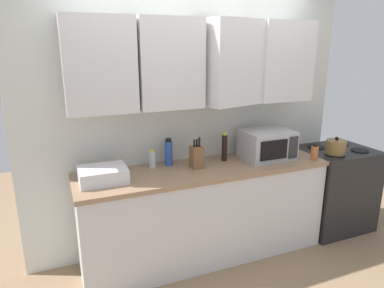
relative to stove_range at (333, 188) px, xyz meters
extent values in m
cube|color=silver|center=(-1.56, 0.35, 0.85)|extent=(3.21, 0.06, 2.60)
cube|color=silver|center=(-2.42, 0.16, 1.37)|extent=(0.55, 0.33, 0.75)
cube|color=silver|center=(-1.84, 0.16, 1.37)|extent=(0.55, 0.33, 0.75)
cube|color=silver|center=(-1.27, 0.12, 1.37)|extent=(0.62, 0.46, 0.75)
cube|color=silver|center=(-0.69, 0.16, 1.37)|extent=(0.55, 0.33, 0.75)
cube|color=silver|center=(-1.56, 0.02, -0.02)|extent=(2.31, 0.60, 0.86)
cube|color=#9E7A5B|center=(-1.56, 0.02, 0.43)|extent=(2.34, 0.63, 0.04)
cube|color=black|center=(0.00, 0.00, 0.00)|extent=(0.76, 0.64, 0.90)
cylinder|color=black|center=(-0.17, -0.14, 0.45)|extent=(0.18, 0.18, 0.01)
cylinder|color=black|center=(0.17, -0.14, 0.45)|extent=(0.18, 0.18, 0.01)
cylinder|color=black|center=(-0.17, 0.14, 0.45)|extent=(0.18, 0.18, 0.01)
cylinder|color=black|center=(0.17, 0.14, 0.45)|extent=(0.18, 0.18, 0.01)
cylinder|color=olive|center=(-0.17, -0.14, 0.53)|extent=(0.20, 0.20, 0.14)
sphere|color=black|center=(-0.17, -0.14, 0.62)|extent=(0.04, 0.04, 0.04)
cube|color=#B7B7BC|center=(-0.88, 0.04, 0.59)|extent=(0.48, 0.36, 0.28)
cube|color=black|center=(-0.93, -0.15, 0.59)|extent=(0.29, 0.01, 0.18)
cube|color=#2D2D33|center=(-0.71, -0.15, 0.59)|extent=(0.10, 0.01, 0.21)
cube|color=silver|center=(-2.47, 0.02, 0.51)|extent=(0.38, 0.30, 0.12)
cube|color=brown|center=(-1.63, 0.04, 0.55)|extent=(0.10, 0.12, 0.20)
cylinder|color=black|center=(-1.66, 0.03, 0.68)|extent=(0.02, 0.02, 0.07)
cylinder|color=black|center=(-1.63, 0.03, 0.68)|extent=(0.02, 0.02, 0.07)
cylinder|color=black|center=(-1.61, 0.03, 0.69)|extent=(0.02, 0.02, 0.09)
cylinder|color=silver|center=(-2.00, 0.20, 0.52)|extent=(0.06, 0.06, 0.15)
cylinder|color=yellow|center=(-2.00, 0.20, 0.61)|extent=(0.04, 0.04, 0.02)
cylinder|color=black|center=(-1.30, 0.13, 0.58)|extent=(0.05, 0.05, 0.25)
cylinder|color=yellow|center=(-1.30, 0.13, 0.72)|extent=(0.04, 0.04, 0.03)
cylinder|color=#2D56B7|center=(-1.84, 0.21, 0.56)|extent=(0.07, 0.07, 0.23)
cylinder|color=black|center=(-1.84, 0.21, 0.69)|extent=(0.05, 0.05, 0.03)
cylinder|color=#BC6638|center=(-0.48, -0.18, 0.51)|extent=(0.07, 0.07, 0.13)
cylinder|color=black|center=(-0.48, -0.18, 0.60)|extent=(0.04, 0.04, 0.03)
camera|label=1|loc=(-2.81, -2.71, 1.52)|focal=32.52mm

